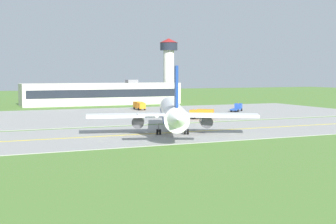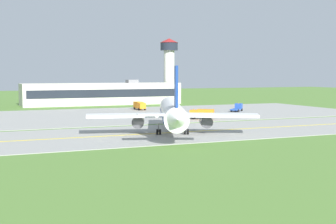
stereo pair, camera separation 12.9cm
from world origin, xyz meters
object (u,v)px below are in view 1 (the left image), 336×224
control_tower (169,63)px  airplane_lead (172,112)px  service_truck_baggage (202,113)px  service_truck_fuel (237,108)px  service_truck_catering (139,105)px

control_tower → airplane_lead: bearing=-112.8°
airplane_lead → service_truck_baggage: 29.25m
control_tower → service_truck_fuel: bearing=-91.8°
service_truck_baggage → service_truck_catering: size_ratio=1.01×
service_truck_catering → airplane_lead: bearing=-103.5°
service_truck_baggage → control_tower: bearing=72.9°
airplane_lead → service_truck_baggage: size_ratio=6.25×
service_truck_fuel → service_truck_catering: bearing=146.9°
service_truck_baggage → control_tower: 80.18m
service_truck_baggage → control_tower: (23.25, 75.41, 14.20)m
service_truck_catering → service_truck_fuel: bearing=-33.1°
service_truck_catering → service_truck_baggage: bearing=-83.1°
service_truck_baggage → service_truck_catering: 35.19m
service_truck_catering → control_tower: bearing=55.8°
airplane_lead → control_tower: control_tower is taller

